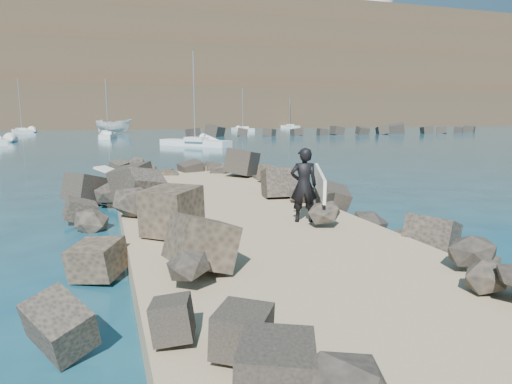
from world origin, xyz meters
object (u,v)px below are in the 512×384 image
at_px(boat_imported, 114,126).
at_px(radome, 375,6).
at_px(surfer_with_board, 306,185).
at_px(surfboard_resting, 122,178).

relative_size(boat_imported, radome, 0.31).
bearing_deg(surfer_with_board, radome, 57.00).
distance_m(surfboard_resting, boat_imported, 68.30).
bearing_deg(boat_imported, surfboard_resting, -166.85).
xyz_separation_m(surfboard_resting, radome, (100.60, 141.93, 42.65)).
xyz_separation_m(surfboard_resting, boat_imported, (1.43, 68.28, 0.18)).
distance_m(boat_imported, surfer_with_board, 74.81).
xyz_separation_m(boat_imported, surfer_with_board, (2.81, -74.76, 0.33)).
distance_m(surfer_with_board, radome, 181.89).
bearing_deg(surfer_with_board, surfboard_resting, 123.23).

